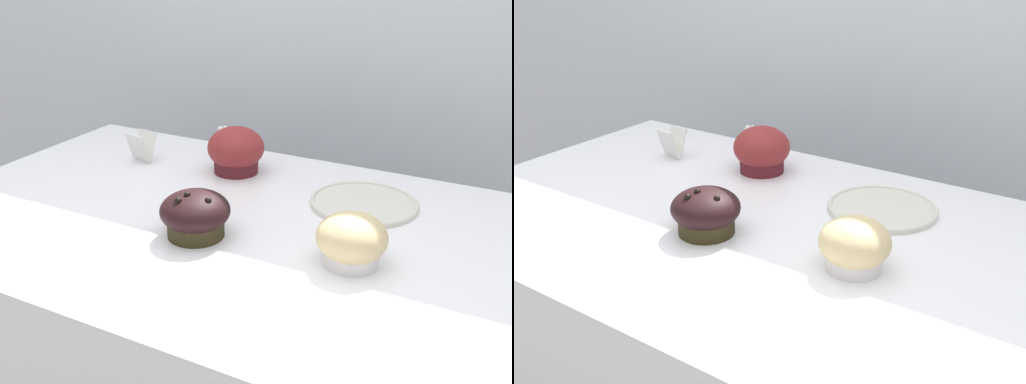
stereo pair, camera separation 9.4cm
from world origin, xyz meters
TOP-DOWN VIEW (x-y plane):
  - wall_back at (0.00, 0.60)m, footprint 3.20×0.10m
  - muffin_front_center at (-0.00, -0.07)m, footprint 0.11×0.11m
  - muffin_back_left at (-0.08, 0.19)m, footprint 0.11×0.11m
  - muffin_back_right at (0.23, -0.04)m, footprint 0.10×0.10m
  - serving_plate at (0.19, 0.15)m, footprint 0.18×0.18m
  - price_card at (-0.27, 0.15)m, footprint 0.06×0.05m

SIDE VIEW (x-z plane):
  - wall_back at x=0.00m, z-range 0.00..1.80m
  - serving_plate at x=0.19m, z-range 0.90..0.91m
  - price_card at x=-0.27m, z-range 0.90..0.96m
  - muffin_back_right at x=0.23m, z-range 0.90..0.97m
  - muffin_front_center at x=0.00m, z-range 0.90..0.97m
  - muffin_back_left at x=-0.08m, z-range 0.90..0.98m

